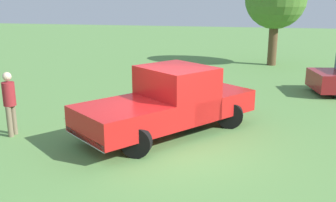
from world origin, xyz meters
The scene contains 3 objects.
ground_plane centered at (0.00, 0.00, 0.00)m, with size 80.00×80.00×0.00m, color #5B8C47.
pickup_truck centered at (-0.20, 1.06, 0.91)m, with size 4.53×5.09×1.79m.
person_bystander centered at (-4.28, -0.10, 0.97)m, with size 0.33×0.34×1.71m.
Camera 1 is at (1.84, -8.66, 3.56)m, focal length 41.17 mm.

